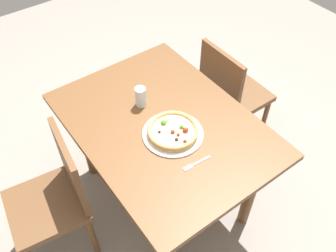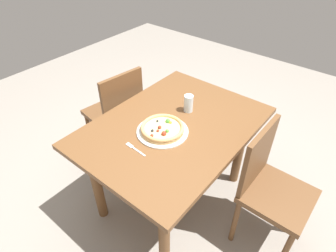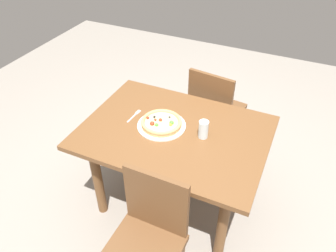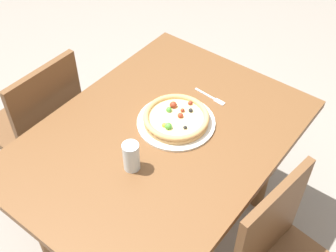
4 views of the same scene
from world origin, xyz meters
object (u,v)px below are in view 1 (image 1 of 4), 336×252
object	(u,v)px
dining_table	(163,136)
chair_near	(230,94)
drinking_glass	(141,97)
chair_far	(56,197)
plate	(173,134)
pizza	(173,131)
fork	(195,164)

from	to	relation	value
dining_table	chair_near	size ratio (longest dim) A/B	1.39
drinking_glass	chair_near	bearing A→B (deg)	-95.29
chair_near	drinking_glass	bearing A→B (deg)	-94.76
dining_table	chair_far	bearing A→B (deg)	83.17
dining_table	drinking_glass	xyz separation A→B (m)	(0.19, 0.02, 0.17)
dining_table	chair_far	size ratio (longest dim) A/B	1.39
plate	pizza	distance (m)	0.03
chair_far	pizza	xyz separation A→B (m)	(-0.18, -0.66, 0.27)
plate	drinking_glass	distance (m)	0.30
plate	fork	distance (m)	0.23
dining_table	plate	size ratio (longest dim) A/B	3.73
chair_far	dining_table	bearing A→B (deg)	-89.28
pizza	drinking_glass	size ratio (longest dim) A/B	2.24
pizza	fork	distance (m)	0.23
chair_far	pizza	world-z (taller)	chair_far
chair_far	pizza	size ratio (longest dim) A/B	3.20
fork	drinking_glass	xyz separation A→B (m)	(0.52, -0.02, 0.06)
dining_table	drinking_glass	world-z (taller)	drinking_glass
chair_far	pizza	distance (m)	0.74
dining_table	plate	bearing A→B (deg)	175.17
chair_far	plate	distance (m)	0.73
chair_near	plate	distance (m)	0.76
fork	drinking_glass	size ratio (longest dim) A/B	1.34
chair_near	pizza	size ratio (longest dim) A/B	3.20
drinking_glass	fork	bearing A→B (deg)	177.78
chair_far	fork	distance (m)	0.79
pizza	fork	xyz separation A→B (m)	(-0.23, 0.03, -0.03)
chair_near	drinking_glass	xyz separation A→B (m)	(0.06, 0.69, 0.30)
fork	dining_table	bearing A→B (deg)	-92.91
dining_table	chair_far	world-z (taller)	chair_far
dining_table	fork	distance (m)	0.35
dining_table	drinking_glass	bearing A→B (deg)	5.67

